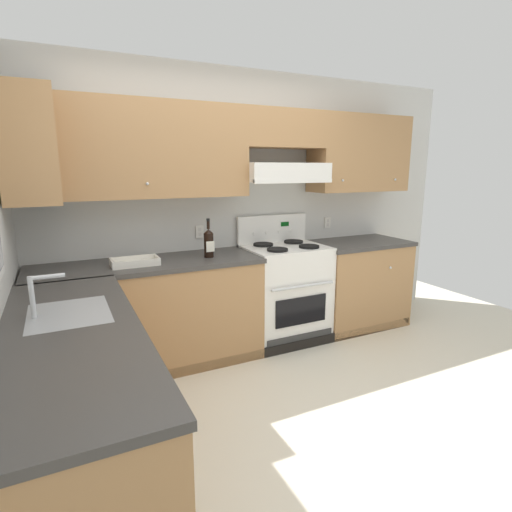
% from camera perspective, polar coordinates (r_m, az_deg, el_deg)
% --- Properties ---
extents(ground_plane, '(7.04, 7.04, 0.00)m').
position_cam_1_polar(ground_plane, '(2.90, 4.98, -22.71)').
color(ground_plane, beige).
extents(wall_back, '(4.68, 0.57, 2.55)m').
position_cam_1_polar(wall_back, '(3.92, -1.14, 9.65)').
color(wall_back, silver).
rests_on(wall_back, ground_plane).
extents(counter_back_run, '(3.60, 0.65, 0.91)m').
position_cam_1_polar(counter_back_run, '(3.75, -2.79, -6.54)').
color(counter_back_run, '#A87A4C').
rests_on(counter_back_run, ground_plane).
extents(counter_left_run, '(0.63, 1.91, 1.13)m').
position_cam_1_polar(counter_left_run, '(2.35, -23.51, -19.55)').
color(counter_left_run, '#A87A4C').
rests_on(counter_left_run, ground_plane).
extents(stove, '(0.76, 0.62, 1.20)m').
position_cam_1_polar(stove, '(3.97, 4.09, -5.04)').
color(stove, white).
rests_on(stove, ground_plane).
extents(wine_bottle, '(0.08, 0.08, 0.33)m').
position_cam_1_polar(wine_bottle, '(3.48, -6.67, 1.92)').
color(wine_bottle, black).
rests_on(wine_bottle, counter_back_run).
extents(bowl, '(0.36, 0.20, 0.06)m').
position_cam_1_polar(bowl, '(3.33, -16.65, -0.92)').
color(bowl, white).
rests_on(bowl, counter_back_run).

